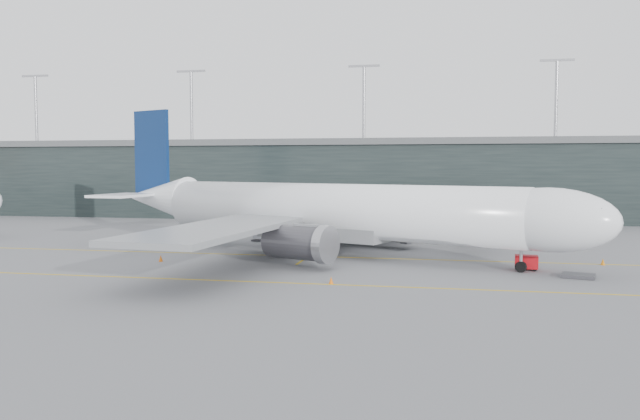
# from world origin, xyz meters

# --- Properties ---
(ground) EXTENTS (320.00, 320.00, 0.00)m
(ground) POSITION_xyz_m (0.00, 0.00, 0.00)
(ground) COLOR slate
(ground) RESTS_ON ground
(taxiline_a) EXTENTS (160.00, 0.25, 0.02)m
(taxiline_a) POSITION_xyz_m (0.00, -4.00, 0.01)
(taxiline_a) COLOR #BF9912
(taxiline_a) RESTS_ON ground
(taxiline_b) EXTENTS (160.00, 0.25, 0.02)m
(taxiline_b) POSITION_xyz_m (0.00, -20.00, 0.01)
(taxiline_b) COLOR #BF9912
(taxiline_b) RESTS_ON ground
(taxiline_lead_main) EXTENTS (0.25, 60.00, 0.02)m
(taxiline_lead_main) POSITION_xyz_m (5.00, 20.00, 0.01)
(taxiline_lead_main) COLOR #BF9912
(taxiline_lead_main) RESTS_ON ground
(terminal) EXTENTS (240.00, 36.00, 29.00)m
(terminal) POSITION_xyz_m (-0.00, 58.00, 7.62)
(terminal) COLOR black
(terminal) RESTS_ON ground
(main_aircraft) EXTENTS (60.59, 55.96, 17.71)m
(main_aircraft) POSITION_xyz_m (6.89, -2.43, 4.97)
(main_aircraft) COLOR white
(main_aircraft) RESTS_ON ground
(jet_bridge) EXTENTS (4.60, 43.74, 6.17)m
(jet_bridge) POSITION_xyz_m (23.19, 22.74, 4.62)
(jet_bridge) COLOR #2C2C31
(jet_bridge) RESTS_ON ground
(gse_cart) EXTENTS (2.22, 1.51, 1.44)m
(gse_cart) POSITION_xyz_m (27.73, -9.15, 0.80)
(gse_cart) COLOR red
(gse_cart) RESTS_ON ground
(baggage_dolly) EXTENTS (3.36, 2.97, 0.28)m
(baggage_dolly) POSITION_xyz_m (31.81, -12.45, 0.17)
(baggage_dolly) COLOR #3A393F
(baggage_dolly) RESTS_ON ground
(uld_a) EXTENTS (2.42, 2.02, 2.06)m
(uld_a) POSITION_xyz_m (-4.20, 8.83, 1.08)
(uld_a) COLOR #3D3C42
(uld_a) RESTS_ON ground
(uld_b) EXTENTS (2.30, 1.91, 1.96)m
(uld_b) POSITION_xyz_m (-1.94, 11.08, 1.03)
(uld_b) COLOR #3D3C42
(uld_b) RESTS_ON ground
(uld_c) EXTENTS (2.61, 2.33, 1.97)m
(uld_c) POSITION_xyz_m (-1.17, 9.81, 1.04)
(uld_c) COLOR #3D3C42
(uld_c) RESTS_ON ground
(cone_nose) EXTENTS (0.44, 0.44, 0.70)m
(cone_nose) POSITION_xyz_m (35.84, -4.50, 0.35)
(cone_nose) COLOR orange
(cone_nose) RESTS_ON ground
(cone_wing_stbd) EXTENTS (0.40, 0.40, 0.63)m
(cone_wing_stbd) POSITION_xyz_m (10.29, -19.73, 0.32)
(cone_wing_stbd) COLOR orange
(cone_wing_stbd) RESTS_ON ground
(cone_wing_port) EXTENTS (0.43, 0.43, 0.69)m
(cone_wing_port) POSITION_xyz_m (8.31, 10.10, 0.34)
(cone_wing_port) COLOR orange
(cone_wing_port) RESTS_ON ground
(cone_tail) EXTENTS (0.44, 0.44, 0.71)m
(cone_tail) POSITION_xyz_m (-9.59, -10.67, 0.35)
(cone_tail) COLOR orange
(cone_tail) RESTS_ON ground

